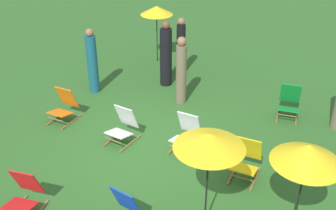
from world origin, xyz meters
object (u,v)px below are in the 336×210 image
at_px(person_1, 92,62).
at_px(person_4, 181,72).
at_px(umbrella_1, 157,10).
at_px(deckchair_8, 186,133).
at_px(deckchair_6, 64,106).
at_px(umbrella_0, 209,141).
at_px(deckchair_7, 123,126).
at_px(deckchair_1, 246,160).
at_px(deckchair_4, 24,195).
at_px(umbrella_2, 308,154).
at_px(person_3, 166,55).
at_px(deckchair_3, 289,103).
at_px(person_0, 181,47).

relative_size(person_1, person_4, 1.00).
distance_m(umbrella_1, person_4, 2.95).
relative_size(deckchair_8, umbrella_1, 0.47).
height_order(deckchair_6, umbrella_1, umbrella_1).
bearing_deg(person_1, umbrella_0, 8.70).
bearing_deg(deckchair_7, deckchair_1, 6.43).
bearing_deg(deckchair_7, person_4, 86.14).
bearing_deg(umbrella_1, person_1, -101.84).
bearing_deg(deckchair_4, person_4, 71.19).
bearing_deg(deckchair_6, umbrella_1, 86.11).
relative_size(umbrella_2, person_3, 0.96).
bearing_deg(umbrella_2, person_4, 136.57).
bearing_deg(umbrella_0, deckchair_3, 83.24).
bearing_deg(umbrella_1, deckchair_6, -94.17).
bearing_deg(deckchair_6, umbrella_0, -21.22).
bearing_deg(person_1, deckchair_3, 55.49).
distance_m(umbrella_2, person_4, 4.92).
xyz_separation_m(deckchair_7, umbrella_0, (2.55, -1.54, 1.32)).
relative_size(deckchair_1, umbrella_0, 0.46).
bearing_deg(deckchair_1, deckchair_3, 83.15).
relative_size(deckchair_4, umbrella_1, 0.47).
relative_size(deckchair_1, person_0, 0.49).
bearing_deg(umbrella_2, deckchair_4, -160.55).
bearing_deg(person_4, deckchair_6, 161.86).
distance_m(deckchair_3, person_0, 3.64).
height_order(umbrella_1, person_4, person_4).
distance_m(umbrella_2, person_3, 6.04).
distance_m(deckchair_3, umbrella_2, 4.14).
height_order(deckchair_6, umbrella_0, umbrella_0).
xyz_separation_m(deckchair_8, person_4, (-0.97, 1.85, 0.50)).
relative_size(umbrella_0, umbrella_2, 1.02).
relative_size(deckchair_3, deckchair_4, 1.00).
distance_m(person_1, person_4, 2.43).
xyz_separation_m(person_3, person_4, (0.82, -0.78, -0.00)).
bearing_deg(deckchair_4, umbrella_0, 10.77).
height_order(umbrella_0, person_3, person_3).
height_order(deckchair_8, person_4, person_4).
distance_m(deckchair_6, person_0, 3.98).
distance_m(deckchair_4, deckchair_8, 3.46).
bearing_deg(person_3, deckchair_3, -147.34).
distance_m(deckchair_6, person_3, 3.17).
distance_m(person_3, person_4, 1.13).
bearing_deg(deckchair_1, person_4, 136.30).
height_order(deckchair_1, deckchair_4, same).
distance_m(deckchair_7, umbrella_2, 4.27).
xyz_separation_m(deckchair_6, umbrella_1, (0.31, 4.24, 1.28)).
xyz_separation_m(deckchair_8, umbrella_2, (2.56, -1.50, 1.26)).
relative_size(deckchair_7, umbrella_1, 0.47).
relative_size(umbrella_1, person_3, 0.96).
distance_m(deckchair_3, deckchair_8, 2.90).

